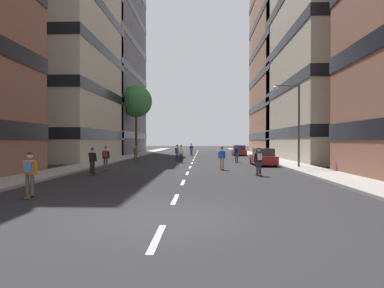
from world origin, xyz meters
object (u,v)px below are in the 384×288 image
Objects in this scene: skater_6 at (135,152)px; skater_3 at (181,153)px; street_tree_near at (136,102)px; streetlamp_right at (294,116)px; skater_0 at (259,160)px; skater_5 at (191,149)px; skater_8 at (237,152)px; skater_1 at (222,157)px; skater_2 at (30,171)px; skater_7 at (92,160)px; skater_9 at (177,152)px; parked_car_near at (239,151)px; skater_4 at (106,157)px; parked_car_mid at (263,158)px.

skater_3 is at bearing -22.75° from skater_6.
street_tree_near is 28.85m from streetlamp_right.
streetlamp_right is 3.65× the size of skater_6.
streetlamp_right is 7.41m from skater_0.
skater_5 is 16.92m from skater_8.
skater_2 is (-8.13, -12.35, 0.03)m from skater_1.
skater_0 is at bearing -123.48° from streetlamp_right.
skater_5 is 29.30m from skater_7.
skater_9 is (-6.24, 14.90, 0.00)m from skater_0.
streetlamp_right is 13.97m from skater_9.
streetlamp_right reaches higher than skater_2.
skater_3 is at bearing 113.92° from skater_1.
streetlamp_right is at bearing -43.06° from skater_9.
skater_9 is (4.27, 14.89, 0.03)m from skater_7.
street_tree_near is (-15.26, 0.29, 7.34)m from parked_car_near.
skater_4 is 1.00× the size of skater_8.
streetlamp_right reaches higher than skater_1.
skater_7 is (0.16, -14.32, -0.03)m from skater_6.
parked_car_near is at bearing 63.17° from skater_4.
streetlamp_right is 3.65× the size of skater_9.
skater_0 is at bearing -63.42° from skater_1.
streetlamp_right reaches higher than skater_4.
skater_5 is (5.00, 37.06, -0.03)m from skater_2.
skater_8 is (13.33, -15.79, -7.02)m from street_tree_near.
skater_3 is 10.11m from skater_4.
skater_0 is (13.42, -28.48, -7.02)m from street_tree_near.
skater_0 and skater_8 have the same top height.
skater_1 is at bearing -102.92° from skater_8.
skater_4 is 1.00× the size of skater_5.
skater_2 and skater_6 have the same top height.
parked_car_near is at bearing 64.83° from skater_3.
skater_4 is at bearing -83.72° from street_tree_near.
skater_9 is at bearing 136.94° from streetlamp_right.
skater_1 is 13.36m from skater_6.
skater_5 is at bearing 2.40° from street_tree_near.
skater_3 is (-7.50, 3.52, 0.29)m from parked_car_mid.
streetlamp_right is 3.65× the size of skater_0.
skater_3 is at bearing 114.83° from skater_0.
skater_3 is at bearing 60.29° from skater_4.
street_tree_near is 5.79× the size of skater_3.
parked_car_near is at bearing 94.73° from streetlamp_right.
parked_car_mid is 6.03m from skater_1.
parked_car_near is 30.77m from skater_7.
skater_4 is 1.00× the size of skater_9.
skater_1 and skater_7 have the same top height.
parked_car_mid is 13.72m from skater_6.
skater_5 and skater_6 have the same top height.
skater_2 is 8.25m from skater_7.
skater_5 is 1.00× the size of skater_9.
skater_3 and skater_9 have the same top height.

